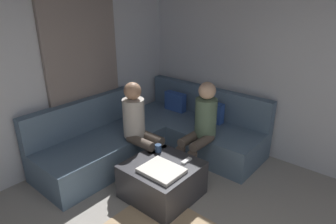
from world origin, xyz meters
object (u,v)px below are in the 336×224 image
coffee_mug (158,148)px  person_on_couch_side (139,125)px  sectional_couch (155,136)px  ottoman (162,180)px  person_on_couch_back (201,125)px  game_remote (187,161)px

coffee_mug → person_on_couch_side: 0.41m
sectional_couch → ottoman: (0.73, -0.68, -0.07)m
person_on_couch_back → person_on_couch_side: 0.79m
ottoman → game_remote: size_ratio=5.07×
person_on_couch_side → person_on_couch_back: bearing=130.3°
sectional_couch → game_remote: (0.91, -0.46, 0.15)m
coffee_mug → game_remote: (0.40, 0.04, -0.04)m
ottoman → game_remote: (0.18, 0.22, 0.22)m
ottoman → coffee_mug: 0.38m
coffee_mug → person_on_couch_side: person_on_couch_side is taller
game_remote → person_on_couch_side: 0.79m
game_remote → ottoman: bearing=-129.3°
ottoman → coffee_mug: bearing=140.7°
sectional_couch → person_on_couch_side: person_on_couch_side is taller
sectional_couch → coffee_mug: sectional_couch is taller
person_on_couch_side → ottoman: bearing=69.0°
ottoman → game_remote: game_remote is taller
person_on_couch_back → sectional_couch: bearing=4.2°
sectional_couch → coffee_mug: bearing=-44.5°
coffee_mug → person_on_couch_back: bearing=66.2°
ottoman → sectional_couch: bearing=137.0°
game_remote → person_on_couch_back: size_ratio=0.12×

